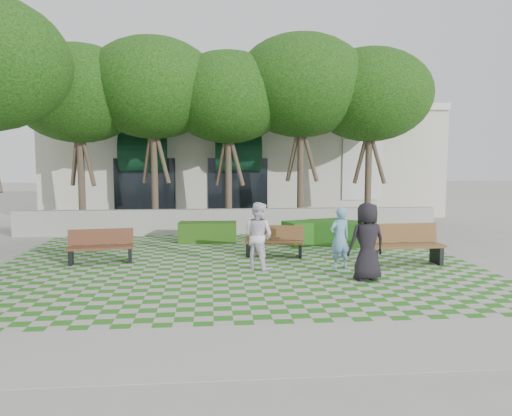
{
  "coord_description": "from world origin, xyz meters",
  "views": [
    {
      "loc": [
        -0.7,
        -11.56,
        2.72
      ],
      "look_at": [
        0.5,
        1.5,
        1.4
      ],
      "focal_mm": 35.0,
      "sensor_mm": 36.0,
      "label": 1
    }
  ],
  "objects": [
    {
      "name": "bench_east",
      "position": [
        4.23,
        0.66,
        0.5
      ],
      "size": [
        1.99,
        0.76,
        1.03
      ],
      "rotation": [
        0.0,
        0.0,
        0.05
      ],
      "color": "brown",
      "rests_on": "ground"
    },
    {
      "name": "lawn",
      "position": [
        0.0,
        1.0,
        0.01
      ],
      "size": [
        12.0,
        12.0,
        0.0
      ],
      "primitive_type": "plane",
      "color": "#2B721E",
      "rests_on": "ground"
    },
    {
      "name": "person_dark",
      "position": [
        2.75,
        -0.91,
        0.87
      ],
      "size": [
        0.94,
        0.7,
        1.74
      ],
      "primitive_type": "imported",
      "rotation": [
        0.0,
        0.0,
        3.32
      ],
      "color": "black",
      "rests_on": "ground"
    },
    {
      "name": "bench_mid",
      "position": [
        1.06,
        1.98,
        0.41
      ],
      "size": [
        1.68,
        0.84,
        0.85
      ],
      "rotation": [
        0.0,
        0.0,
        -0.2
      ],
      "color": "brown",
      "rests_on": "ground"
    },
    {
      "name": "hedge_east",
      "position": [
        3.35,
        3.52,
        0.38
      ],
      "size": [
        2.31,
        1.57,
        0.75
      ],
      "primitive_type": "cube",
      "rotation": [
        0.0,
        0.0,
        -0.37
      ],
      "color": "#1B4C14",
      "rests_on": "ground"
    },
    {
      "name": "sidewalk_south",
      "position": [
        0.0,
        -4.7,
        0.01
      ],
      "size": [
        16.0,
        2.0,
        0.01
      ],
      "primitive_type": "cube",
      "color": "#9E9B93",
      "rests_on": "ground"
    },
    {
      "name": "bench_west",
      "position": [
        -3.55,
        1.54,
        0.42
      ],
      "size": [
        1.71,
        0.78,
        0.87
      ],
      "rotation": [
        0.0,
        0.0,
        0.14
      ],
      "color": "#532C1C",
      "rests_on": "ground"
    },
    {
      "name": "person_blue",
      "position": [
        2.45,
        0.28,
        0.76
      ],
      "size": [
        0.64,
        0.52,
        1.52
      ],
      "primitive_type": "imported",
      "rotation": [
        0.0,
        0.0,
        3.47
      ],
      "color": "#6B9FC4",
      "rests_on": "ground"
    },
    {
      "name": "retaining_wall",
      "position": [
        0.0,
        6.2,
        0.45
      ],
      "size": [
        15.0,
        0.36,
        0.9
      ],
      "primitive_type": "cube",
      "color": "#9E9B93",
      "rests_on": "ground"
    },
    {
      "name": "hedge_midright",
      "position": [
        2.65,
        3.92,
        0.37
      ],
      "size": [
        2.26,
        1.51,
        0.74
      ],
      "primitive_type": "cube",
      "rotation": [
        0.0,
        0.0,
        0.35
      ],
      "color": "#1D5015",
      "rests_on": "ground"
    },
    {
      "name": "ground",
      "position": [
        0.0,
        0.0,
        0.0
      ],
      "size": [
        90.0,
        90.0,
        0.0
      ],
      "primitive_type": "plane",
      "color": "gray",
      "rests_on": "ground"
    },
    {
      "name": "tree_row",
      "position": [
        -1.86,
        5.95,
        5.18
      ],
      "size": [
        17.7,
        13.4,
        7.41
      ],
      "color": "#47382B",
      "rests_on": "ground"
    },
    {
      "name": "building",
      "position": [
        0.93,
        14.08,
        2.52
      ],
      "size": [
        18.0,
        8.92,
        5.15
      ],
      "color": "beige",
      "rests_on": "ground"
    },
    {
      "name": "person_white",
      "position": [
        0.45,
        0.45,
        0.82
      ],
      "size": [
        1.02,
        0.99,
        1.65
      ],
      "primitive_type": "imported",
      "rotation": [
        0.0,
        0.0,
        2.46
      ],
      "color": "white",
      "rests_on": "ground"
    },
    {
      "name": "hedge_midleft",
      "position": [
        -0.8,
        4.5,
        0.32
      ],
      "size": [
        1.89,
        0.82,
        0.65
      ],
      "primitive_type": "cube",
      "rotation": [
        0.0,
        0.0,
        -0.04
      ],
      "color": "#224A13",
      "rests_on": "ground"
    }
  ]
}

